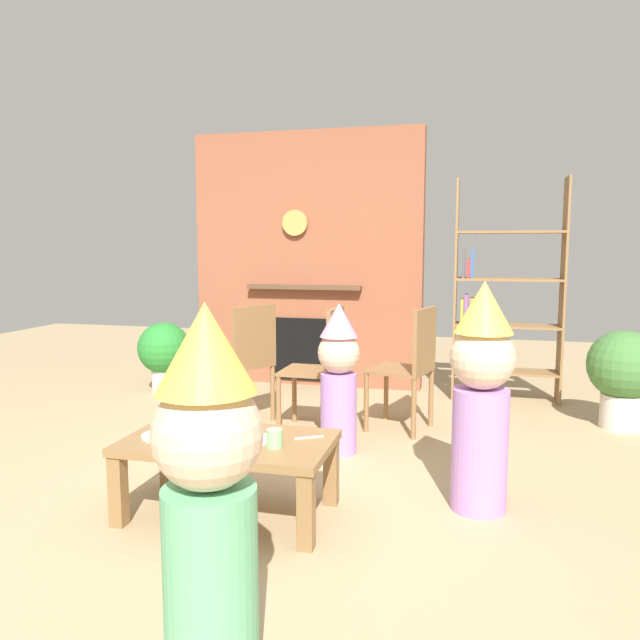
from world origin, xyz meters
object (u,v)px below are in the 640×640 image
Objects in this scene: paper_cup_near_left at (274,438)px; dining_chair_right at (412,361)px; child_with_cone_hat at (209,491)px; child_by_the_chairs at (339,374)px; dining_chair_middle at (323,362)px; paper_cup_near_right at (221,430)px; child_in_pink at (481,391)px; dining_chair_left at (247,357)px; potted_plant_short at (164,351)px; birthday_cake_slice at (196,436)px; potted_plant_tall at (623,371)px; coffee_table at (228,451)px; paper_cup_center at (252,421)px; paper_plate_rear at (164,435)px; bookshelf at (499,300)px; paper_plate_front at (257,439)px.

dining_chair_right is at bearing 73.87° from paper_cup_near_left.
child_by_the_chairs is at bearing -18.12° from child_with_cone_hat.
paper_cup_near_left is at bearing 96.36° from dining_chair_middle.
paper_cup_near_right is 1.30m from child_in_pink.
child_with_cone_hat is at bearing 97.65° from dining_chair_middle.
paper_cup_near_right reaches higher than paper_cup_near_left.
dining_chair_left is at bearing -4.61° from dining_chair_middle.
dining_chair_left reaches higher than potted_plant_short.
birthday_cake_slice is at bearing -127.32° from paper_cup_near_right.
child_in_pink reaches higher than potted_plant_tall.
paper_cup_near_right is (-0.03, -0.02, 0.11)m from coffee_table.
dining_chair_left is (-1.67, 1.11, -0.10)m from child_in_pink.
child_by_the_chairs is 0.71m from dining_chair_right.
paper_cup_near_right is at bearing 1.65° from child_with_cone_hat.
paper_cup_near_right is 0.08× the size of child_with_cone_hat.
paper_cup_center is at bearing 62.15° from coffee_table.
dining_chair_left is 1.00× the size of dining_chair_right.
dining_chair_middle is 2.19m from potted_plant_tall.
dining_chair_left is at bearing -101.90° from child_by_the_chairs.
potted_plant_short is at bearing -23.81° from dining_chair_middle.
paper_cup_near_right is 3.06m from potted_plant_tall.
bookshelf is at bearing 58.34° from paper_plate_rear.
paper_cup_near_left is 0.13× the size of potted_plant_short.
paper_cup_near_right is 0.54× the size of paper_plate_front.
dining_chair_middle is 1.00× the size of dining_chair_right.
dining_chair_right is at bearing -86.58° from child_in_pink.
paper_cup_near_left is at bearing 89.15° from dining_chair_right.
child_with_cone_hat is (0.41, -1.12, 0.30)m from coffee_table.
coffee_table is at bearing -54.86° from potted_plant_short.
paper_cup_center is at bearing 140.05° from dining_chair_left.
bookshelf is at bearing 63.19° from paper_cup_center.
child_with_cone_hat is at bearing -68.03° from paper_cup_near_right.
paper_cup_center is at bearing 88.86° from dining_chair_middle.
birthday_cake_slice is 1.92m from dining_chair_right.
child_with_cone_hat reaches higher than dining_chair_right.
dining_chair_right reaches higher than paper_plate_rear.
child_with_cone_hat reaches higher than dining_chair_left.
bookshelf reaches higher than paper_cup_near_right.
dining_chair_middle is at bearing -157.96° from dining_chair_left.
potted_plant_short reaches higher than paper_cup_near_left.
paper_cup_center is 2.87m from potted_plant_tall.
paper_plate_rear is (-0.30, -0.03, -0.04)m from paper_cup_near_right.
paper_cup_near_left is 0.09× the size of child_by_the_chairs.
dining_chair_right is at bearing 69.45° from paper_plate_front.
paper_cup_near_left is 0.52× the size of paper_plate_front.
coffee_table is 1.05× the size of child_by_the_chairs.
child_in_pink reaches higher than child_by_the_chairs.
potted_plant_short is (-1.89, 1.19, -0.13)m from child_by_the_chairs.
paper_cup_near_right is 1.45m from dining_chair_middle.
paper_plate_front is 1.04m from child_by_the_chairs.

